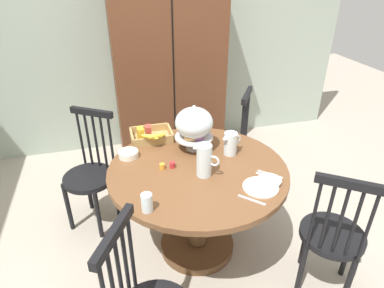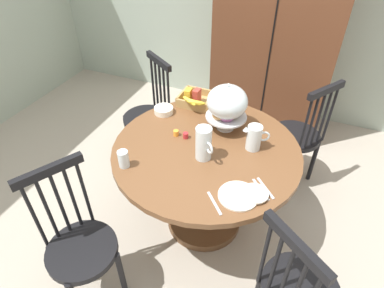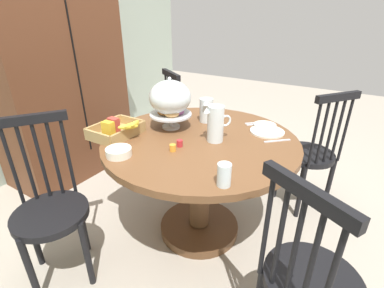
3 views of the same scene
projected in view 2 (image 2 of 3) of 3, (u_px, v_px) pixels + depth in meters
The scene contains 19 objects.
ground_plane at pixel (190, 213), 2.62m from camera, with size 10.00×10.00×0.00m, color #A89E8E.
wooden_armoire at pixel (278, 33), 3.01m from camera, with size 1.18×0.60×1.96m.
dining_table at pixel (205, 172), 2.23m from camera, with size 1.21×1.21×0.74m.
windsor_chair_near_window at pixel (149, 117), 2.88m from camera, with size 0.46×0.46×0.97m.
windsor_chair_by_cabinet at pixel (80, 247), 1.86m from camera, with size 0.45×0.45×0.97m.
windsor_chair_far_side at pixel (297, 137), 2.66m from camera, with size 0.46×0.46×0.97m.
pastry_stand_with_dome at pixel (227, 104), 2.15m from camera, with size 0.28×0.28×0.34m.
orange_juice_pitcher at pixel (204, 145), 1.96m from camera, with size 0.16×0.13×0.22m.
milk_pitcher at pixel (254, 138), 2.05m from camera, with size 0.17×0.09×0.17m.
cereal_basket at pixel (198, 100), 2.48m from camera, with size 0.32×0.30×0.12m.
china_plate_large at pixel (238, 196), 1.77m from camera, with size 0.22×0.22×0.01m, color white.
china_plate_small at pixel (255, 193), 1.77m from camera, with size 0.15×0.15×0.01m, color white.
cereal_bowl at pixel (164, 110), 2.40m from camera, with size 0.14×0.14×0.04m, color white.
drinking_glass at pixel (123, 159), 1.93m from camera, with size 0.06×0.06×0.11m, color silver.
jam_jar_strawberry at pixel (186, 135), 2.17m from camera, with size 0.04×0.04×0.04m, color #B7282D.
jam_jar_apricot at pixel (176, 133), 2.19m from camera, with size 0.04×0.04×0.04m, color orange.
table_knife at pixel (261, 190), 1.81m from camera, with size 0.17×0.01×0.01m, color silver.
dinner_fork at pixel (265, 188), 1.82m from camera, with size 0.17×0.01×0.01m, color silver.
soup_spoon at pixel (214, 203), 1.73m from camera, with size 0.17×0.01×0.01m, color silver.
Camera 2 is at (0.67, -1.56, 2.07)m, focal length 30.58 mm.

